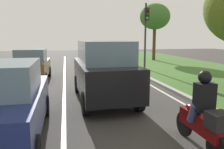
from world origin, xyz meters
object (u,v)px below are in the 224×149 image
at_px(car_suv_ahead, 104,71).
at_px(car_hatchback_far, 32,65).
at_px(rider_person, 204,96).
at_px(motorcycle, 203,125).
at_px(tree_roadside_far, 155,17).
at_px(traffic_light_near_right, 146,26).
at_px(car_sedan_left_lane, 3,102).

bearing_deg(car_suv_ahead, car_hatchback_far, 122.22).
xyz_separation_m(car_suv_ahead, rider_person, (1.43, -4.19, 0.02)).
bearing_deg(car_hatchback_far, motorcycle, -61.81).
relative_size(car_hatchback_far, tree_roadside_far, 0.65).
distance_m(car_suv_ahead, rider_person, 4.43).
distance_m(car_hatchback_far, motorcycle, 10.18).
height_order(car_hatchback_far, traffic_light_near_right, traffic_light_near_right).
relative_size(car_sedan_left_lane, car_hatchback_far, 1.16).
bearing_deg(motorcycle, car_suv_ahead, 108.73).
bearing_deg(car_sedan_left_lane, car_hatchback_far, 92.09).
bearing_deg(motorcycle, car_sedan_left_lane, 161.50).
bearing_deg(tree_roadside_far, traffic_light_near_right, -117.28).
relative_size(rider_person, tree_roadside_far, 0.20).
relative_size(car_suv_ahead, motorcycle, 2.40).
relative_size(car_suv_ahead, traffic_light_near_right, 0.94).
distance_m(motorcycle, rider_person, 0.62).
bearing_deg(motorcycle, rider_person, 89.87).
relative_size(car_suv_ahead, car_hatchback_far, 1.22).
height_order(rider_person, traffic_light_near_right, traffic_light_near_right).
bearing_deg(traffic_light_near_right, car_hatchback_far, -158.98).
relative_size(traffic_light_near_right, tree_roadside_far, 0.84).
relative_size(car_hatchback_far, motorcycle, 1.96).
bearing_deg(car_hatchback_far, tree_roadside_far, 40.80).
distance_m(motorcycle, tree_roadside_far, 19.47).
relative_size(motorcycle, tree_roadside_far, 0.33).
xyz_separation_m(traffic_light_near_right, tree_roadside_far, (3.12, 6.06, 1.20)).
height_order(car_suv_ahead, rider_person, car_suv_ahead).
relative_size(car_suv_ahead, tree_roadside_far, 0.79).
xyz_separation_m(rider_person, traffic_light_near_right, (3.04, 11.95, 2.04)).
bearing_deg(car_suv_ahead, car_sedan_left_lane, -137.25).
distance_m(car_sedan_left_lane, rider_person, 4.52).
bearing_deg(car_sedan_left_lane, traffic_light_near_right, 54.59).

